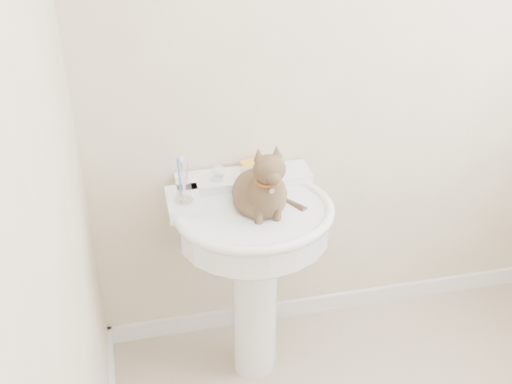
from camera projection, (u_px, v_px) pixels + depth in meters
wall_back at (351, 72)px, 2.58m from camera, size 2.20×0.00×2.50m
wall_left at (56, 279)px, 1.46m from camera, size 0.00×2.20×2.50m
baseboard_back at (333, 302)px, 3.20m from camera, size 2.20×0.02×0.09m
pedestal_sink at (254, 241)px, 2.54m from camera, size 0.64×0.63×0.88m
faucet at (246, 171)px, 2.55m from camera, size 0.28×0.12×0.14m
soap_bar at (252, 165)px, 2.65m from camera, size 0.10×0.07×0.03m
toothbrush_cup at (184, 191)px, 2.41m from camera, size 0.07×0.07×0.19m
cat at (262, 191)px, 2.41m from camera, size 0.23×0.29×0.43m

